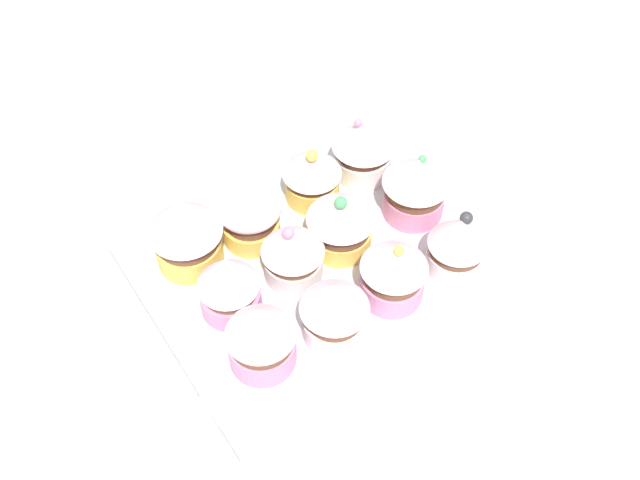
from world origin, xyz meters
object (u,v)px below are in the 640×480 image
at_px(cupcake_0, 363,147).
at_px(cupcake_5, 341,220).
at_px(cupcake_2, 250,215).
at_px(cupcake_3, 185,230).
at_px(cupcake_7, 230,286).
at_px(cupcake_6, 290,249).
at_px(cupcake_8, 458,243).
at_px(cupcake_1, 312,172).
at_px(cupcake_9, 394,270).
at_px(cupcake_10, 334,309).
at_px(cupcake_4, 416,185).
at_px(cupcake_11, 261,335).
at_px(napkin, 108,420).
at_px(baking_tray, 320,264).

height_order(cupcake_0, cupcake_5, cupcake_5).
bearing_deg(cupcake_2, cupcake_3, -6.98).
xyz_separation_m(cupcake_2, cupcake_7, (0.06, 0.06, 0.00)).
bearing_deg(cupcake_0, cupcake_6, 27.44).
xyz_separation_m(cupcake_0, cupcake_8, (0.00, 0.15, -0.00)).
relative_size(cupcake_1, cupcake_8, 0.99).
relative_size(cupcake_3, cupcake_6, 1.21).
height_order(cupcake_9, cupcake_10, cupcake_9).
relative_size(cupcake_0, cupcake_9, 0.95).
bearing_deg(cupcake_10, cupcake_3, -64.77).
bearing_deg(cupcake_4, cupcake_11, 16.25).
height_order(cupcake_0, cupcake_6, cupcake_0).
distance_m(cupcake_8, napkin, 0.34).
distance_m(cupcake_6, cupcake_11, 0.10).
height_order(cupcake_2, cupcake_8, cupcake_8).
xyz_separation_m(cupcake_2, napkin, (0.19, 0.09, -0.04)).
bearing_deg(cupcake_7, cupcake_2, -131.68).
bearing_deg(cupcake_7, cupcake_1, -150.81).
distance_m(cupcake_9, cupcake_10, 0.07).
bearing_deg(baking_tray, cupcake_11, 31.70).
relative_size(cupcake_3, cupcake_4, 1.11).
height_order(baking_tray, cupcake_4, cupcake_4).
xyz_separation_m(cupcake_3, napkin, (0.13, 0.10, -0.05)).
xyz_separation_m(baking_tray, cupcake_7, (0.09, 0.00, 0.04)).
bearing_deg(cupcake_4, cupcake_6, -1.94).
xyz_separation_m(cupcake_2, cupcake_10, (-0.00, 0.13, 0.01)).
bearing_deg(cupcake_5, cupcake_9, 94.56).
bearing_deg(cupcake_7, cupcake_5, -176.20).
bearing_deg(cupcake_0, cupcake_8, 89.81).
distance_m(cupcake_5, cupcake_11, 0.14).
bearing_deg(cupcake_6, cupcake_1, -135.27).
height_order(cupcake_2, cupcake_9, cupcake_9).
xyz_separation_m(baking_tray, cupcake_3, (0.10, -0.07, 0.05)).
height_order(baking_tray, cupcake_9, cupcake_9).
relative_size(cupcake_4, cupcake_6, 1.09).
bearing_deg(cupcake_0, cupcake_11, 33.72).
relative_size(cupcake_9, cupcake_10, 1.02).
height_order(cupcake_4, cupcake_5, cupcake_4).
distance_m(baking_tray, cupcake_4, 0.12).
bearing_deg(baking_tray, cupcake_10, 64.94).
xyz_separation_m(cupcake_3, cupcake_11, (-0.00, 0.13, -0.01)).
height_order(cupcake_1, cupcake_4, cupcake_4).
height_order(cupcake_1, cupcake_11, cupcake_11).
bearing_deg(cupcake_4, cupcake_10, 26.80).
distance_m(cupcake_1, cupcake_11, 0.19).
height_order(cupcake_0, napkin, cupcake_0).
relative_size(cupcake_2, cupcake_4, 0.83).
bearing_deg(cupcake_5, cupcake_2, -40.22).
distance_m(cupcake_4, cupcake_5, 0.08).
height_order(cupcake_0, cupcake_7, same).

